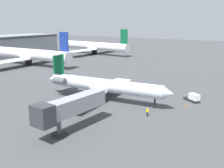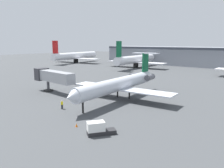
% 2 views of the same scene
% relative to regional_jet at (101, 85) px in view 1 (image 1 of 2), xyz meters
% --- Properties ---
extents(ground_plane, '(400.00, 400.00, 0.10)m').
position_rel_regional_jet_xyz_m(ground_plane, '(-0.90, -2.20, -3.65)').
color(ground_plane, '#424447').
extents(regional_jet, '(25.05, 31.92, 9.96)m').
position_rel_regional_jet_xyz_m(regional_jet, '(0.00, 0.00, 0.00)').
color(regional_jet, silver).
rests_on(regional_jet, ground_plane).
extents(jet_bridge, '(14.46, 4.01, 5.90)m').
position_rel_regional_jet_xyz_m(jet_bridge, '(-17.68, -5.58, 0.61)').
color(jet_bridge, gray).
rests_on(jet_bridge, ground_plane).
extents(ground_crew_marshaller, '(0.42, 0.48, 1.69)m').
position_rel_regional_jet_xyz_m(ground_crew_marshaller, '(-4.07, -13.33, -2.74)').
color(ground_crew_marshaller, black).
rests_on(ground_crew_marshaller, ground_plane).
extents(baggage_tug_lead, '(3.41, 4.09, 1.90)m').
position_rel_regional_jet_xyz_m(baggage_tug_lead, '(9.82, -18.04, -2.76)').
color(baggage_tug_lead, '#262628').
rests_on(baggage_tug_lead, ground_plane).
extents(traffic_cone_near, '(0.36, 0.36, 0.55)m').
position_rel_regional_jet_xyz_m(traffic_cone_near, '(5.22, -17.98, -3.32)').
color(traffic_cone_near, orange).
rests_on(traffic_cone_near, ground_plane).
extents(parked_airliner_centre, '(35.70, 42.44, 13.66)m').
position_rel_regional_jet_xyz_m(parked_airliner_centre, '(24.09, 52.21, 0.83)').
color(parked_airliner_centre, white).
rests_on(parked_airliner_centre, ground_plane).
extents(parked_airliner_east_mid, '(35.94, 42.52, 13.49)m').
position_rel_regional_jet_xyz_m(parked_airliner_east_mid, '(66.90, 50.59, 0.74)').
color(parked_airliner_east_mid, white).
rests_on(parked_airliner_east_mid, ground_plane).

